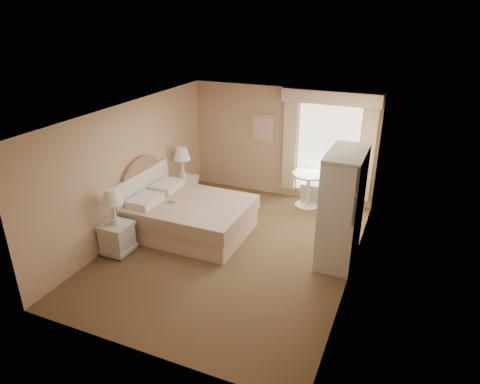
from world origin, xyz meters
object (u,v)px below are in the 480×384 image
at_px(round_table, 309,184).
at_px(cafe_chair, 334,191).
at_px(nightstand_far, 183,182).
at_px(bed, 186,214).
at_px(nightstand_near, 116,230).
at_px(armoire, 341,216).

bearing_deg(round_table, cafe_chair, -20.03).
distance_m(nightstand_far, cafe_chair, 3.28).
height_order(bed, cafe_chair, bed).
relative_size(nightstand_near, cafe_chair, 1.29).
xyz_separation_m(nightstand_near, cafe_chair, (3.20, 3.04, 0.09)).
bearing_deg(nightstand_far, round_table, 19.05).
xyz_separation_m(nightstand_near, armoire, (3.65, 1.37, 0.36)).
relative_size(round_table, cafe_chair, 0.82).
bearing_deg(round_table, bed, -132.15).
relative_size(bed, nightstand_near, 1.81).
bearing_deg(bed, armoire, 3.71).
bearing_deg(nightstand_near, cafe_chair, 43.55).
distance_m(nightstand_far, armoire, 3.80).
relative_size(bed, armoire, 1.12).
bearing_deg(cafe_chair, armoire, -72.62).
height_order(bed, nightstand_far, bed).
bearing_deg(cafe_chair, round_table, 162.34).
bearing_deg(armoire, nightstand_near, -159.51).
bearing_deg(bed, nightstand_far, 121.48).
bearing_deg(nightstand_far, armoire, -15.21).
xyz_separation_m(nightstand_far, cafe_chair, (3.20, 0.69, 0.06)).
bearing_deg(nightstand_far, cafe_chair, 12.09).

